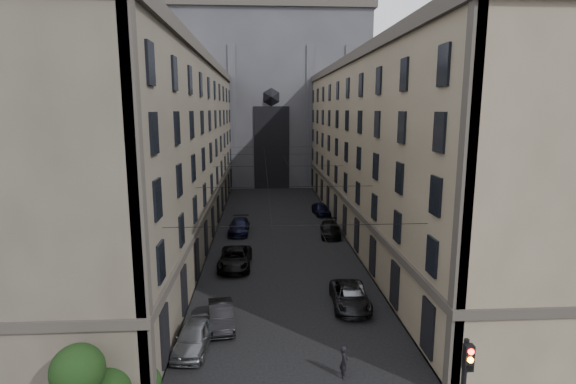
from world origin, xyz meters
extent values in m
cube|color=#383533|center=(-10.50, 36.00, 0.07)|extent=(7.00, 80.00, 0.15)
cube|color=#383533|center=(10.50, 36.00, 0.07)|extent=(7.00, 80.00, 0.15)
cube|color=#474136|center=(-13.50, 36.00, 9.00)|extent=(13.00, 60.00, 18.00)
cube|color=#38332D|center=(-13.50, 36.00, 18.40)|extent=(13.60, 60.60, 0.90)
cube|color=#38332D|center=(-13.50, 36.00, 4.20)|extent=(13.40, 60.30, 0.50)
cube|color=brown|center=(13.50, 36.00, 9.00)|extent=(13.00, 60.00, 18.00)
cube|color=#38332D|center=(13.50, 36.00, 18.40)|extent=(13.60, 60.60, 0.90)
cube|color=#38332D|center=(13.50, 36.00, 4.20)|extent=(13.40, 60.30, 0.50)
cube|color=#2D2D33|center=(0.00, 75.00, 15.00)|extent=(34.00, 22.00, 30.00)
cube|color=#38332D|center=(0.00, 75.00, 30.50)|extent=(35.00, 23.00, 1.20)
cube|color=black|center=(0.00, 63.95, 7.00)|extent=(6.00, 0.30, 14.00)
cube|color=black|center=(5.60, 1.78, 4.60)|extent=(0.34, 0.30, 1.00)
cylinder|color=#FF0C07|center=(5.60, 1.62, 4.92)|extent=(0.22, 0.05, 0.22)
cylinder|color=orange|center=(5.60, 1.62, 4.60)|extent=(0.22, 0.05, 0.22)
cylinder|color=black|center=(5.60, 1.62, 4.28)|extent=(0.22, 0.05, 0.22)
sphere|color=black|center=(-7.40, 6.80, 0.85)|extent=(1.40, 1.40, 1.40)
sphere|color=black|center=(-9.50, 4.50, 2.95)|extent=(2.20, 2.20, 2.20)
cylinder|color=black|center=(0.00, 10.00, 7.50)|extent=(14.00, 0.03, 0.03)
cylinder|color=black|center=(0.00, 22.00, 7.50)|extent=(14.00, 0.03, 0.03)
cylinder|color=black|center=(0.00, 35.00, 7.50)|extent=(14.00, 0.03, 0.03)
cylinder|color=black|center=(0.00, 48.00, 7.50)|extent=(14.00, 0.03, 0.03)
cylinder|color=black|center=(0.00, 60.00, 7.50)|extent=(14.00, 0.03, 0.03)
cylinder|color=black|center=(-1.30, 36.00, 7.10)|extent=(0.03, 60.00, 0.03)
cylinder|color=black|center=(1.30, 36.00, 7.10)|extent=(0.03, 60.00, 0.03)
imported|color=slate|center=(-5.81, 11.12, 0.78)|extent=(2.30, 4.73, 1.55)
imported|color=black|center=(-4.49, 13.82, 0.71)|extent=(2.07, 4.48, 1.42)
imported|color=black|center=(-4.20, 24.57, 0.81)|extent=(2.86, 5.93, 1.63)
imported|color=black|center=(-4.36, 35.50, 0.77)|extent=(2.32, 5.38, 1.54)
imported|color=slate|center=(4.40, 16.42, 0.70)|extent=(1.54, 4.25, 1.39)
imported|color=black|center=(4.20, 16.17, 0.74)|extent=(2.72, 5.46, 1.49)
imported|color=black|center=(5.56, 33.91, 0.74)|extent=(2.57, 5.29, 1.48)
imported|color=black|center=(5.87, 43.70, 0.76)|extent=(2.32, 4.67, 1.53)
imported|color=black|center=(2.24, 7.92, 0.85)|extent=(0.43, 0.63, 1.70)
camera|label=1|loc=(-1.89, -12.78, 13.52)|focal=28.00mm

